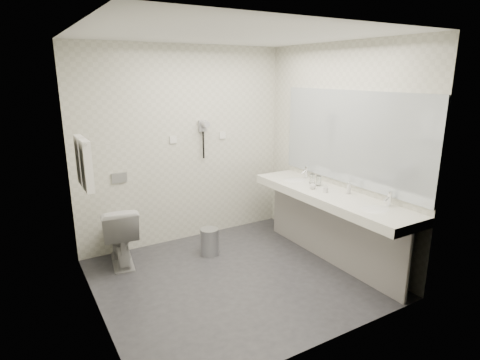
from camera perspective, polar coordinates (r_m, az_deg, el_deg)
floor at (r=4.43m, az=-0.70°, el=-13.93°), size 2.80×2.80×0.00m
ceiling at (r=3.89m, az=-0.83°, el=20.24°), size 2.80×2.80×0.00m
wall_back at (r=5.12m, az=-8.04°, el=4.83°), size 2.80×0.00×2.80m
wall_front at (r=2.96m, az=11.87°, el=-2.95°), size 2.80×0.00×2.80m
wall_left at (r=3.52m, az=-20.94°, el=-0.76°), size 0.00×2.60×2.60m
wall_right at (r=4.81m, az=13.88°, el=3.87°), size 0.00×2.60×2.60m
vanity_counter at (r=4.60m, az=12.80°, el=-2.38°), size 0.55×2.20×0.10m
vanity_panel at (r=4.76m, az=12.72°, el=-7.22°), size 0.03×2.15×0.75m
vanity_post_near at (r=4.16m, az=23.01°, el=-11.47°), size 0.06×0.06×0.75m
vanity_post_far at (r=5.52m, az=5.58°, el=-3.74°), size 0.06×0.06×0.75m
mirror at (r=4.63m, az=15.63°, el=5.84°), size 0.02×2.20×1.05m
basin_near at (r=4.17m, az=18.93°, el=-4.17°), size 0.40×0.31×0.05m
basin_far at (r=5.06m, az=7.81°, el=-0.12°), size 0.40×0.31×0.05m
faucet_near at (r=4.28m, az=20.75°, el=-2.54°), size 0.04×0.04×0.15m
faucet_far at (r=5.16m, az=9.55°, el=1.13°), size 0.04×0.04×0.15m
soap_bottle_a at (r=4.56m, az=12.26°, el=-1.23°), size 0.05×0.05×0.09m
soap_bottle_b at (r=4.67m, az=10.45°, el=-0.72°), size 0.10×0.10×0.09m
soap_bottle_c at (r=4.57m, az=15.41°, el=-1.12°), size 0.06×0.06×0.13m
glass_left at (r=4.82m, az=11.24°, el=-0.11°), size 0.08×0.08×0.12m
glass_right at (r=4.91m, az=10.36°, el=0.17°), size 0.07×0.07×0.12m
toilet at (r=4.81m, az=-16.96°, el=-7.50°), size 0.50×0.75×0.71m
flush_plate at (r=4.92m, az=-17.00°, el=0.30°), size 0.18×0.02×0.12m
pedal_bin at (r=4.90m, az=-4.42°, el=-8.93°), size 0.23×0.23×0.32m
bin_lid at (r=4.84m, az=-4.46°, el=-7.13°), size 0.23×0.23×0.02m
towel_rail at (r=4.00m, az=-22.04°, el=5.36°), size 0.02×0.62×0.02m
towel_near at (r=3.91m, az=-21.26°, el=1.92°), size 0.07×0.24×0.48m
towel_far at (r=4.18m, az=-21.92°, el=2.66°), size 0.07×0.24×0.48m
dryer_cradle at (r=5.16m, az=-5.43°, el=7.79°), size 0.10×0.04×0.14m
dryer_barrel at (r=5.09m, az=-5.10°, el=8.04°), size 0.08×0.14×0.08m
dryer_cord at (r=5.18m, az=-5.29°, el=5.03°), size 0.02×0.02×0.35m
switch_plate_a at (r=5.04m, az=-9.61°, el=5.75°), size 0.09×0.02×0.09m
switch_plate_b at (r=5.33m, az=-2.54°, el=6.45°), size 0.09×0.02×0.09m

